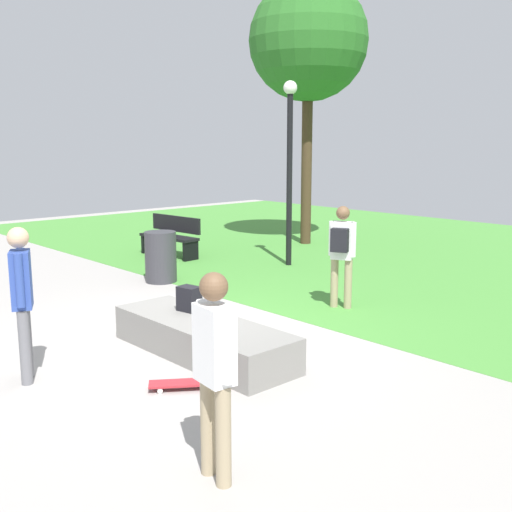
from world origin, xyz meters
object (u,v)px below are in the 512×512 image
object	(u,v)px
skateboard_by_ledge	(187,383)
lamp_post	(290,154)
park_bench_near_lamppost	(171,235)
tree_broad_elm	(308,42)
concrete_ledge	(203,338)
pedestrian_with_backpack	(342,248)
backpack_on_ledge	(189,299)
skater_performing_trick	(215,362)
skater_watching	(22,292)
trash_bin	(161,257)

from	to	relation	value
skateboard_by_ledge	lamp_post	bearing A→B (deg)	125.15
park_bench_near_lamppost	lamp_post	distance (m)	3.38
park_bench_near_lamppost	lamp_post	xyz separation A→B (m)	(2.54, 1.22, 1.85)
tree_broad_elm	lamp_post	bearing A→B (deg)	-54.44
tree_broad_elm	concrete_ledge	bearing A→B (deg)	-55.69
concrete_ledge	lamp_post	bearing A→B (deg)	123.68
park_bench_near_lamppost	pedestrian_with_backpack	size ratio (longest dim) A/B	1.02
tree_broad_elm	park_bench_near_lamppost	bearing A→B (deg)	-103.96
backpack_on_ledge	lamp_post	distance (m)	5.62
skater_performing_trick	skateboard_by_ledge	xyz separation A→B (m)	(-1.58, 0.88, -0.89)
tree_broad_elm	lamp_post	distance (m)	3.88
concrete_ledge	lamp_post	size ratio (longest dim) A/B	0.70
skater_watching	tree_broad_elm	size ratio (longest dim) A/B	0.26
lamp_post	trash_bin	xyz separation A→B (m)	(-0.52, -2.87, -1.86)
concrete_ledge	trash_bin	world-z (taller)	trash_bin
skateboard_by_ledge	trash_bin	bearing A→B (deg)	148.94
pedestrian_with_backpack	backpack_on_ledge	bearing A→B (deg)	-94.90
lamp_post	backpack_on_ledge	bearing A→B (deg)	-59.60
concrete_ledge	skater_watching	size ratio (longest dim) A/B	1.56
trash_bin	skateboard_by_ledge	bearing A→B (deg)	-31.06
backpack_on_ledge	skateboard_by_ledge	bearing A→B (deg)	-47.72
concrete_ledge	skater_watching	bearing A→B (deg)	-108.97
backpack_on_ledge	skater_watching	world-z (taller)	skater_watching
backpack_on_ledge	pedestrian_with_backpack	xyz separation A→B (m)	(0.24, 2.76, 0.37)
backpack_on_ledge	tree_broad_elm	world-z (taller)	tree_broad_elm
skater_performing_trick	pedestrian_with_backpack	size ratio (longest dim) A/B	1.02
skater_watching	pedestrian_with_backpack	size ratio (longest dim) A/B	1.06
concrete_ledge	skater_performing_trick	size ratio (longest dim) A/B	1.61
tree_broad_elm	skater_performing_trick	bearing A→B (deg)	-50.78
skater_watching	pedestrian_with_backpack	world-z (taller)	skater_watching
concrete_ledge	park_bench_near_lamppost	xyz separation A→B (m)	(-5.72, 3.54, 0.27)
park_bench_near_lamppost	lamp_post	size ratio (longest dim) A/B	0.43
skater_watching	park_bench_near_lamppost	size ratio (longest dim) A/B	1.04
backpack_on_ledge	park_bench_near_lamppost	bearing A→B (deg)	137.30
concrete_ledge	skateboard_by_ledge	bearing A→B (deg)	-46.84
concrete_ledge	tree_broad_elm	bearing A→B (deg)	124.31
backpack_on_ledge	pedestrian_with_backpack	bearing A→B (deg)	75.22
park_bench_near_lamppost	backpack_on_ledge	bearing A→B (deg)	-32.82
park_bench_near_lamppost	pedestrian_with_backpack	xyz separation A→B (m)	(5.48, -0.63, 0.48)
lamp_post	pedestrian_with_backpack	world-z (taller)	lamp_post
backpack_on_ledge	skater_performing_trick	size ratio (longest dim) A/B	0.20
backpack_on_ledge	park_bench_near_lamppost	world-z (taller)	park_bench_near_lamppost
skater_watching	skateboard_by_ledge	size ratio (longest dim) A/B	2.21
skater_performing_trick	tree_broad_elm	size ratio (longest dim) A/B	0.25
backpack_on_ledge	skater_performing_trick	world-z (taller)	skater_performing_trick
skater_performing_trick	trash_bin	bearing A→B (deg)	149.41
concrete_ledge	park_bench_near_lamppost	size ratio (longest dim) A/B	1.62
backpack_on_ledge	skater_watching	xyz separation A→B (m)	(-0.18, -2.07, 0.40)
concrete_ledge	pedestrian_with_backpack	bearing A→B (deg)	94.64
backpack_on_ledge	park_bench_near_lamppost	xyz separation A→B (m)	(-5.25, 3.38, -0.11)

